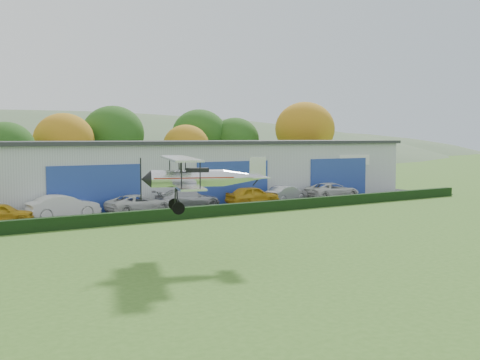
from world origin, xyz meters
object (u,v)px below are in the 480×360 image
car_1 (64,206)px  car_5 (287,194)px  hangar (199,169)px  car_4 (253,196)px  car_3 (188,199)px  car_0 (2,213)px  car_2 (139,204)px  biplane (199,176)px  car_6 (332,191)px

car_1 → car_5: 19.11m
hangar → car_4: hangar is taller
car_1 → car_3: car_1 is taller
car_0 → hangar: bearing=-48.0°
hangar → car_1: 16.31m
car_2 → biplane: bearing=156.6°
hangar → biplane: 27.40m
car_1 → car_5: car_1 is taller
car_4 → car_6: bearing=-88.1°
car_1 → biplane: biplane is taller
car_3 → car_5: size_ratio=1.26×
car_1 → car_5: bearing=-95.8°
car_6 → biplane: (-22.79, -16.09, 3.07)m
car_5 → car_4: bearing=83.5°
car_1 → biplane: 17.23m
car_5 → car_1: bearing=75.4°
car_3 → hangar: bearing=-34.0°
car_1 → car_5: (19.10, -0.54, -0.10)m
hangar → car_4: bearing=-85.6°
car_0 → biplane: biplane is taller
car_1 → car_4: car_1 is taller
car_3 → car_5: car_3 is taller
car_2 → car_6: car_6 is taller
hangar → car_1: hangar is taller
car_5 → biplane: (-17.78, -16.38, 3.10)m
car_0 → car_4: 19.34m
car_2 → biplane: size_ratio=0.75×
car_6 → hangar: bearing=52.1°
car_1 → car_2: bearing=-99.9°
car_1 → car_2: 5.40m
car_2 → car_5: car_5 is taller
hangar → car_3: (-5.06, -7.30, -1.84)m
car_4 → hangar: bearing=5.3°
car_3 → car_6: bearing=-91.4°
hangar → car_4: (0.62, -8.00, -1.82)m
car_5 → car_6: car_6 is taller
car_1 → hangar: bearing=-68.5°
biplane → car_6: bearing=55.2°
car_1 → car_6: size_ratio=0.94×
car_2 → car_3: bearing=-96.1°
biplane → car_1: bearing=114.5°
hangar → car_6: (9.50, -7.84, -1.88)m
car_1 → car_3: 9.57m
car_4 → car_5: 3.89m
hangar → car_2: (-9.25, -7.55, -1.92)m
hangar → biplane: hangar is taller
car_0 → car_5: bearing=-70.0°
car_2 → car_5: bearing=-99.6°
car_0 → car_4: bearing=-71.3°
car_4 → car_3: bearing=83.9°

